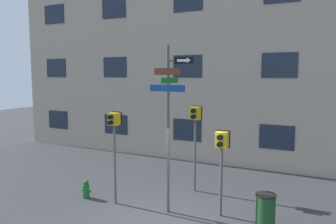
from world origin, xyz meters
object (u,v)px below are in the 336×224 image
object	(u,v)px
pedestrian_signal_left	(114,133)
street_sign_pole	(169,115)
pedestrian_signal_right	(222,149)
trash_bin	(265,212)
fire_hydrant	(86,189)
pedestrian_signal_across	(195,124)

from	to	relation	value
pedestrian_signal_left	street_sign_pole	bearing A→B (deg)	5.03
street_sign_pole	pedestrian_signal_right	world-z (taller)	street_sign_pole
trash_bin	fire_hydrant	bearing A→B (deg)	-176.89
street_sign_pole	pedestrian_signal_across	distance (m)	2.06
pedestrian_signal_right	pedestrian_signal_left	bearing A→B (deg)	-169.87
pedestrian_signal_across	fire_hydrant	bearing A→B (deg)	-143.73
street_sign_pole	pedestrian_signal_right	xyz separation A→B (m)	(1.42, 0.42, -0.93)
street_sign_pole	fire_hydrant	bearing A→B (deg)	-176.29
pedestrian_signal_across	trash_bin	bearing A→B (deg)	-34.60
street_sign_pole	pedestrian_signal_across	xyz separation A→B (m)	(0.01, 1.99, -0.55)
pedestrian_signal_left	pedestrian_signal_across	bearing A→B (deg)	49.65
pedestrian_signal_left	fire_hydrant	xyz separation A→B (m)	(-1.14, -0.03, -1.97)
street_sign_pole	pedestrian_signal_left	size ratio (longest dim) A/B	1.68
street_sign_pole	pedestrian_signal_right	distance (m)	1.75
pedestrian_signal_right	trash_bin	world-z (taller)	pedestrian_signal_right
street_sign_pole	fire_hydrant	world-z (taller)	street_sign_pole
street_sign_pole	trash_bin	xyz separation A→B (m)	(2.72, 0.12, -2.41)
fire_hydrant	trash_bin	distance (m)	5.69
trash_bin	pedestrian_signal_across	bearing A→B (deg)	145.40
street_sign_pole	trash_bin	size ratio (longest dim) A/B	5.06
pedestrian_signal_across	fire_hydrant	world-z (taller)	pedestrian_signal_across
pedestrian_signal_across	street_sign_pole	bearing A→B (deg)	-90.30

